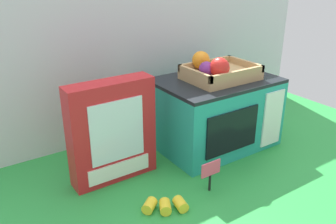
{
  "coord_description": "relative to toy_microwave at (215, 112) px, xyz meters",
  "views": [
    {
      "loc": [
        -0.69,
        -0.9,
        0.64
      ],
      "look_at": [
        -0.07,
        0.02,
        0.18
      ],
      "focal_mm": 38.3,
      "sensor_mm": 36.0,
      "label": 1
    }
  ],
  "objects": [
    {
      "name": "price_sign",
      "position": [
        -0.21,
        -0.23,
        -0.06
      ],
      "size": [
        0.07,
        0.01,
        0.1
      ],
      "color": "black",
      "rests_on": "ground"
    },
    {
      "name": "loose_toy_banana",
      "position": [
        -0.38,
        -0.24,
        -0.11
      ],
      "size": [
        0.12,
        0.09,
        0.03
      ],
      "color": "yellow",
      "rests_on": "ground"
    },
    {
      "name": "display_back_panel",
      "position": [
        -0.14,
        0.27,
        0.21
      ],
      "size": [
        1.61,
        0.03,
        0.67
      ],
      "primitive_type": "cube",
      "color": "silver",
      "rests_on": "ground"
    },
    {
      "name": "cookie_set_box",
      "position": [
        -0.42,
        -0.0,
        0.03
      ],
      "size": [
        0.27,
        0.08,
        0.32
      ],
      "color": "red",
      "rests_on": "ground"
    },
    {
      "name": "food_groups_crate",
      "position": [
        -0.01,
        -0.01,
        0.16
      ],
      "size": [
        0.25,
        0.19,
        0.1
      ],
      "color": "tan",
      "rests_on": "toy_microwave"
    },
    {
      "name": "ground_plane",
      "position": [
        -0.14,
        -0.02,
        -0.13
      ],
      "size": [
        1.7,
        1.7,
        0.0
      ],
      "primitive_type": "plane",
      "color": "green",
      "rests_on": "ground"
    },
    {
      "name": "toy_microwave",
      "position": [
        0.0,
        0.0,
        0.0
      ],
      "size": [
        0.42,
        0.3,
        0.26
      ],
      "color": "teal",
      "rests_on": "ground"
    }
  ]
}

